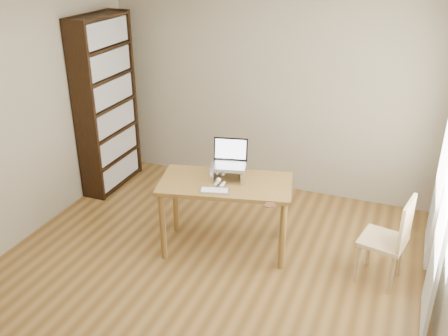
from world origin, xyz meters
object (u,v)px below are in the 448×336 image
at_px(keyboard, 215,191).
at_px(chair, 391,237).
at_px(desk, 226,192).
at_px(cat, 227,171).
at_px(laptop, 231,158).
at_px(bookshelf, 106,105).

distance_m(keyboard, chair, 1.63).
height_order(desk, cat, cat).
xyz_separation_m(laptop, chair, (1.56, -0.08, -0.48)).
xyz_separation_m(cat, chair, (1.59, -0.05, -0.35)).
xyz_separation_m(desk, laptop, (0.00, 0.14, 0.30)).
bearing_deg(keyboard, desk, 67.86).
bearing_deg(laptop, bookshelf, 146.56).
height_order(bookshelf, laptop, bookshelf).
height_order(bookshelf, desk, bookshelf).
bearing_deg(desk, chair, -10.69).
height_order(laptop, keyboard, laptop).
height_order(laptop, chair, laptop).
distance_m(laptop, cat, 0.13).
bearing_deg(chair, bookshelf, 178.94).
height_order(desk, keyboard, keyboard).
bearing_deg(desk, cat, 92.32).
bearing_deg(bookshelf, laptop, -20.44).
bearing_deg(desk, keyboard, -108.59).
xyz_separation_m(bookshelf, desk, (1.86, -0.83, -0.41)).
relative_size(bookshelf, laptop, 5.62).
height_order(bookshelf, keyboard, bookshelf).
xyz_separation_m(desk, chair, (1.56, 0.06, -0.18)).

